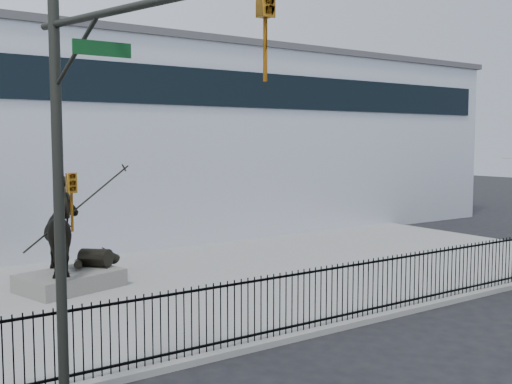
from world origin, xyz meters
TOP-DOWN VIEW (x-y plane):
  - ground at (0.00, 0.00)m, footprint 120.00×120.00m
  - plaza at (0.00, 7.00)m, footprint 30.00×12.00m
  - building at (0.00, 20.00)m, footprint 44.00×14.00m
  - picket_fence at (0.00, 1.25)m, footprint 22.10×0.10m
  - statue_plinth at (-4.35, 8.45)m, footprint 3.30×2.68m
  - equestrian_statue at (-4.30, 8.47)m, footprint 3.55×2.72m
  - traffic_signal_left at (-6.75, -0.62)m, footprint 1.52×4.84m

SIDE VIEW (x-z plane):
  - ground at x=0.00m, z-range 0.00..0.00m
  - plaza at x=0.00m, z-range 0.00..0.15m
  - statue_plinth at x=-4.35m, z-range 0.15..0.69m
  - picket_fence at x=0.00m, z-range 0.15..1.65m
  - equestrian_statue at x=-4.30m, z-range 0.26..3.37m
  - traffic_signal_left at x=-6.75m, z-range 0.53..7.53m
  - building at x=0.00m, z-range 0.00..9.00m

